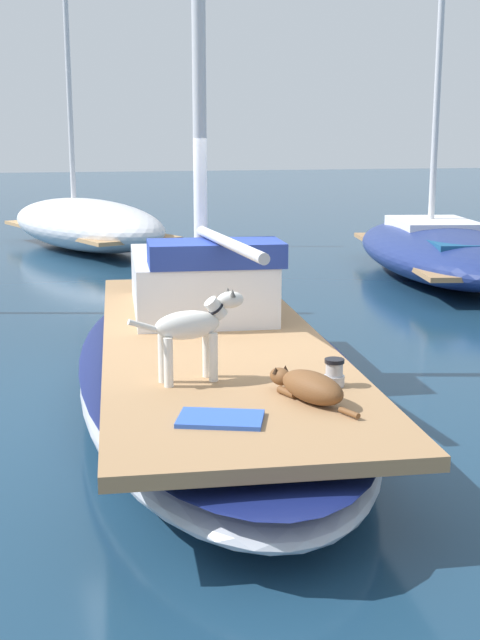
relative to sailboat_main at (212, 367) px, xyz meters
name	(u,v)px	position (x,y,z in m)	size (l,w,h in m)	color
ground_plane	(212,400)	(0.00, 0.00, -0.34)	(120.00, 120.00, 0.00)	navy
sailboat_main	(212,367)	(0.00, 0.00, 0.00)	(3.39, 7.49, 0.66)	#B2B7C1
mast_main	(202,21)	(0.11, 0.73, 3.28)	(0.14, 2.27, 6.60)	silver
cabin_house	(200,280)	(0.15, 1.11, 0.67)	(1.66, 2.38, 0.84)	silver
dog_white	(193,328)	(-0.51, -1.48, 0.75)	(0.94, 0.29, 0.70)	silver
dog_brown	(309,386)	(0.17, -2.19, 0.43)	(0.44, 0.93, 0.22)	brown
deck_winch	(334,373)	(0.48, -1.90, 0.42)	(0.16, 0.16, 0.21)	#B7B7BC
deck_towel	(221,419)	(-0.54, -2.44, 0.34)	(0.56, 0.36, 0.03)	blue
moored_boat_far_astern	(86,223)	(-0.07, 11.83, 0.26)	(4.26, 6.65, 6.31)	white
moored_boat_starboard_side	(440,249)	(5.83, 6.03, 0.19)	(4.01, 7.15, 7.03)	navy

